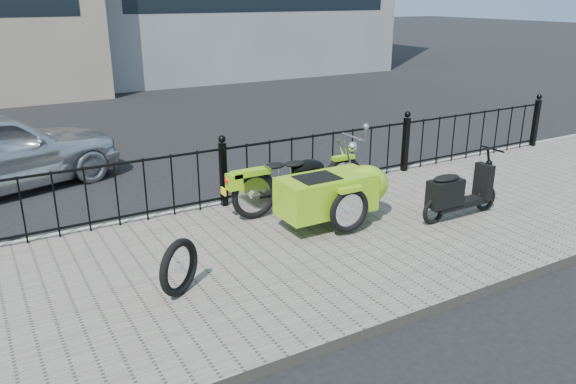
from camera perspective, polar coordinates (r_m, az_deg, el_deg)
ground at (r=7.43m, az=-2.32°, el=-5.29°), size 120.00×120.00×0.00m
sidewalk at (r=7.00m, az=-0.41°, el=-6.34°), size 30.00×3.80×0.12m
curb at (r=8.61m, az=-6.82°, el=-1.42°), size 30.00×0.10×0.12m
iron_fence at (r=8.31m, az=-6.58°, el=1.68°), size 14.11×0.11×1.08m
motorcycle_sidecar at (r=7.70m, az=4.43°, el=0.36°), size 2.28×1.48×0.98m
scooter at (r=8.15m, az=16.76°, el=-0.15°), size 1.40×0.41×0.95m
spare_tire at (r=5.98m, az=-11.00°, el=-7.52°), size 0.56×0.43×0.62m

